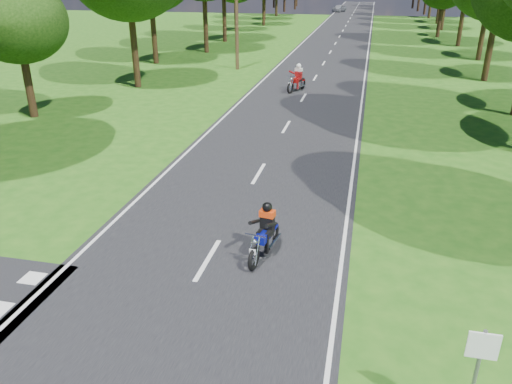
# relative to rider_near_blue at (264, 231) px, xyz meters

# --- Properties ---
(ground) EXTENTS (160.00, 160.00, 0.00)m
(ground) POSITION_rel_rider_near_blue_xyz_m (-1.34, -2.54, -0.73)
(ground) COLOR #205513
(ground) RESTS_ON ground
(main_road) EXTENTS (7.00, 140.00, 0.02)m
(main_road) POSITION_rel_rider_near_blue_xyz_m (-1.34, 47.46, -0.72)
(main_road) COLOR black
(main_road) RESTS_ON ground
(road_markings) EXTENTS (7.40, 140.00, 0.01)m
(road_markings) POSITION_rel_rider_near_blue_xyz_m (-1.48, 45.59, -0.70)
(road_markings) COLOR silver
(road_markings) RESTS_ON main_road
(telegraph_pole) EXTENTS (1.20, 0.26, 8.00)m
(telegraph_pole) POSITION_rel_rider_near_blue_xyz_m (-7.34, 25.46, 3.34)
(telegraph_pole) COLOR #382616
(telegraph_pole) RESTS_ON ground
(road_sign) EXTENTS (0.45, 0.07, 2.00)m
(road_sign) POSITION_rel_rider_near_blue_xyz_m (4.16, -4.55, 0.62)
(road_sign) COLOR slate
(road_sign) RESTS_ON ground
(rider_near_blue) EXTENTS (0.84, 1.77, 1.42)m
(rider_near_blue) POSITION_rel_rider_near_blue_xyz_m (0.00, 0.00, 0.00)
(rider_near_blue) COLOR #0E159A
(rider_near_blue) RESTS_ON main_road
(rider_far_red) EXTENTS (1.24, 2.04, 1.61)m
(rider_far_red) POSITION_rel_rider_near_blue_xyz_m (-1.99, 19.10, 0.10)
(rider_far_red) COLOR #950C0B
(rider_far_red) RESTS_ON main_road
(distant_car) EXTENTS (2.67, 4.06, 1.28)m
(distant_car) POSITION_rel_rider_near_blue_xyz_m (-3.94, 84.12, -0.07)
(distant_car) COLOR #A7A9AE
(distant_car) RESTS_ON main_road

